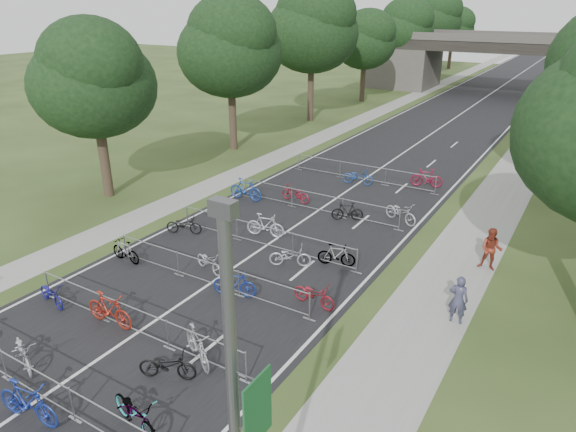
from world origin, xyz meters
name	(u,v)px	position (x,y,z in m)	size (l,w,h in m)	color
road	(460,115)	(0.00, 50.00, 0.01)	(11.00, 140.00, 0.01)	black
sidewalk_right	(548,124)	(8.00, 50.00, 0.01)	(3.00, 140.00, 0.01)	gray
sidewalk_left	(389,107)	(-7.50, 50.00, 0.01)	(2.00, 140.00, 0.01)	gray
lane_markings	(460,115)	(0.00, 50.00, 0.00)	(0.12, 140.00, 0.00)	silver
overpass_bridge	(496,64)	(0.00, 65.00, 3.53)	(31.00, 8.00, 7.05)	#4B4843
tree_left_0	(93,81)	(-11.39, 15.93, 6.49)	(6.72, 6.72, 10.25)	#33261C
tree_left_1	(230,49)	(-11.39, 27.93, 7.30)	(7.56, 7.56, 11.53)	#33261C
tree_left_2	(312,30)	(-11.39, 39.93, 8.12)	(8.40, 8.40, 12.81)	#33261C
tree_left_3	(366,41)	(-11.39, 51.93, 6.49)	(6.72, 6.72, 10.25)	#33261C
tree_left_4	(404,28)	(-11.39, 63.93, 7.30)	(7.56, 7.56, 11.53)	#33261C
tree_left_5	(433,19)	(-11.39, 75.93, 8.12)	(8.40, 8.40, 12.81)	#33261C
tree_left_6	(454,28)	(-11.39, 87.93, 6.49)	(6.72, 6.72, 10.25)	#33261C
barrier_row_1	(36,384)	(0.00, 3.60, 0.55)	(9.70, 0.08, 1.10)	#9A9DA1
barrier_row_2	(134,321)	(0.00, 7.20, 0.55)	(9.70, 0.08, 1.10)	#9A9DA1
barrier_row_3	(207,273)	(0.00, 11.00, 0.55)	(9.70, 0.08, 1.10)	#9A9DA1
barrier_row_4	(264,236)	(0.00, 15.00, 0.55)	(9.70, 0.08, 1.10)	#9A9DA1
barrier_row_5	(316,203)	(0.00, 20.00, 0.55)	(9.70, 0.08, 1.10)	#9A9DA1
barrier_row_6	(362,173)	(0.00, 26.00, 0.55)	(9.70, 0.08, 1.10)	#9A9DA1
bike_5	(24,352)	(-1.66, 4.29, 0.50)	(0.66, 1.89, 0.99)	#A1A2A8
bike_6	(27,402)	(0.55, 2.98, 0.63)	(0.59, 2.10, 1.26)	navy
bike_7	(135,413)	(3.20, 4.25, 0.54)	(0.72, 2.06, 1.08)	#9A9DA1
bike_8	(51,294)	(-4.01, 6.91, 0.44)	(0.59, 1.69, 0.89)	navy
bike_9	(109,310)	(-1.14, 7.15, 0.62)	(0.58, 2.06, 1.24)	#A02517
bike_10	(167,365)	(2.50, 6.16, 0.46)	(0.62, 1.76, 0.93)	black
bike_11	(197,346)	(2.75, 7.21, 0.59)	(0.55, 1.96, 1.18)	gray
bike_12	(126,251)	(-4.30, 10.74, 0.50)	(0.47, 1.67, 1.00)	#9A9DA1
bike_13	(209,262)	(-0.70, 11.93, 0.44)	(0.59, 1.68, 0.88)	#A5A5AD
bike_14	(235,284)	(1.39, 10.93, 0.53)	(0.49, 1.75, 1.05)	navy
bike_15	(314,295)	(4.30, 11.90, 0.47)	(0.62, 1.77, 0.93)	maroon
bike_16	(184,225)	(-4.13, 14.24, 0.46)	(0.61, 1.76, 0.92)	black
bike_17	(265,225)	(-0.60, 16.01, 0.57)	(0.54, 1.91, 1.15)	silver
bike_18	(290,256)	(1.95, 14.08, 0.47)	(0.62, 1.78, 0.94)	#A5A5AD
bike_19	(336,255)	(3.60, 15.13, 0.49)	(0.46, 1.63, 0.98)	#9A9DA1
bike_20	(246,189)	(-4.30, 19.55, 0.62)	(0.58, 2.06, 1.24)	#1B3D98
bike_21	(295,194)	(-1.74, 20.73, 0.48)	(0.64, 1.84, 0.97)	maroon
bike_22	(347,211)	(1.88, 19.84, 0.49)	(0.46, 1.63, 0.98)	black
bike_23	(401,212)	(4.30, 21.04, 0.53)	(0.71, 2.03, 1.07)	#ABABB3
bike_26	(358,177)	(0.00, 25.34, 0.49)	(0.65, 1.87, 0.98)	#1C449B
bike_27	(427,178)	(3.76, 27.03, 0.57)	(0.54, 1.90, 1.14)	maroon
pedestrian_a	(458,300)	(9.04, 13.57, 0.90)	(0.66, 0.43, 1.80)	#353650
pedestrian_b	(491,250)	(9.20, 18.18, 0.92)	(0.89, 0.69, 1.83)	maroon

